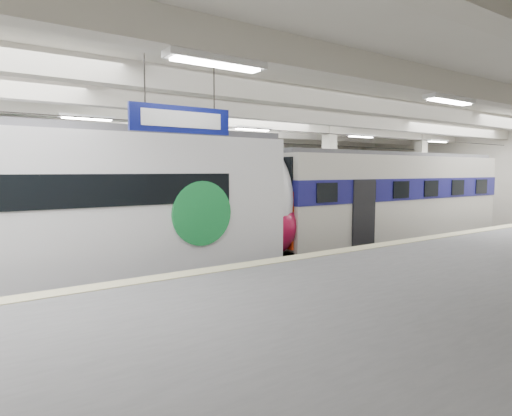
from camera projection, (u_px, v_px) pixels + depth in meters
station_hall at (320, 174)px, 13.29m from camera, size 36.00×24.00×5.75m
modern_emu at (100, 214)px, 11.31m from camera, size 13.87×2.86×4.47m
older_rer at (388, 199)px, 17.90m from camera, size 12.19×2.69×4.08m
far_train at (149, 199)px, 17.74m from camera, size 12.86×2.64×4.15m
wayfinding_sign at (182, 119)px, 7.22m from camera, size 1.80×0.11×1.23m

